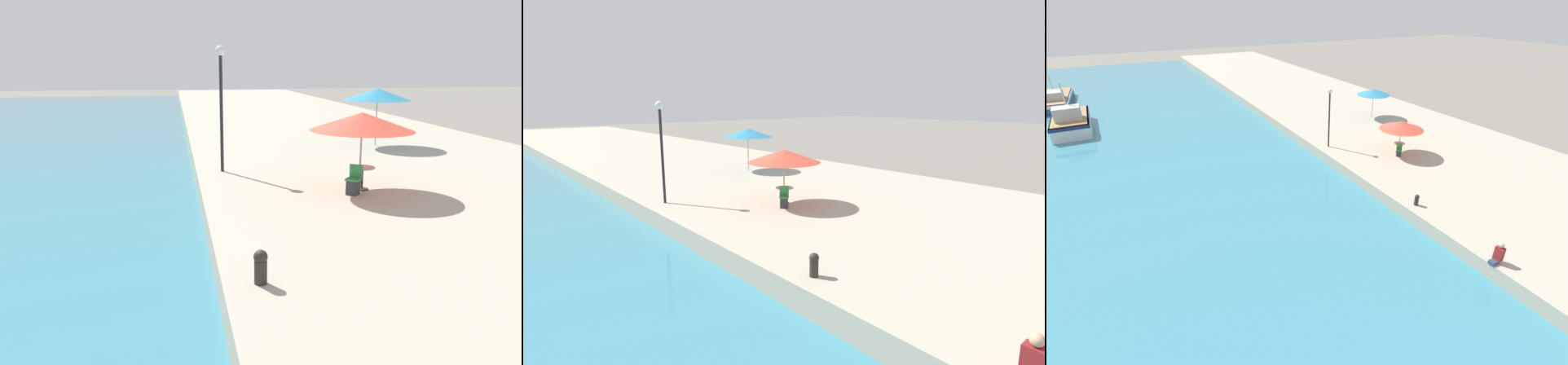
{
  "view_description": "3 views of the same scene",
  "coord_description": "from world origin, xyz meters",
  "views": [
    {
      "loc": [
        -0.75,
        5.14,
        4.75
      ],
      "look_at": [
        1.5,
        18.31,
        1.6
      ],
      "focal_mm": 35.0,
      "sensor_mm": 36.0,
      "label": 1
    },
    {
      "loc": [
        -6.35,
        6.44,
        5.4
      ],
      "look_at": [
        4.96,
        20.03,
        1.8
      ],
      "focal_mm": 28.0,
      "sensor_mm": 36.0,
      "label": 2
    },
    {
      "loc": [
        -12.76,
        1.62,
        11.11
      ],
      "look_at": [
        -4.0,
        18.0,
        1.4
      ],
      "focal_mm": 24.0,
      "sensor_mm": 36.0,
      "label": 3
    }
  ],
  "objects": [
    {
      "name": "fishing_boat_near",
      "position": [
        -17.49,
        40.52,
        0.92
      ],
      "size": [
        3.41,
        7.68,
        4.46
      ],
      "rotation": [
        0.0,
        0.0,
        0.04
      ],
      "color": "silver",
      "rests_on": "water_basin"
    },
    {
      "name": "fishing_boat_mid",
      "position": [
        -19.67,
        51.96,
        0.72
      ],
      "size": [
        3.09,
        10.25,
        3.39
      ],
      "rotation": [
        0.0,
        0.0,
        -0.01
      ],
      "color": "navy",
      "rests_on": "water_basin"
    },
    {
      "name": "cafe_chair_left",
      "position": [
        4.61,
        19.6,
        1.12
      ],
      "size": [
        0.58,
        0.59,
        0.91
      ],
      "rotation": [
        0.0,
        0.0,
        2.42
      ],
      "color": "#2D2D33",
      "rests_on": "quay_promenade"
    },
    {
      "name": "quay_promenade",
      "position": [
        8.0,
        37.0,
        0.4
      ],
      "size": [
        16.0,
        90.0,
        0.8
      ],
      "color": "#B2A893",
      "rests_on": "ground_plane"
    },
    {
      "name": "cafe_umbrella_white",
      "position": [
        8.92,
        28.5,
        3.28
      ],
      "size": [
        3.21,
        3.21,
        2.77
      ],
      "color": "#B7B7B7",
      "rests_on": "quay_promenade"
    },
    {
      "name": "cafe_umbrella_pink",
      "position": [
        4.96,
        20.03,
        2.99
      ],
      "size": [
        3.24,
        3.24,
        2.48
      ],
      "color": "#B7B7B7",
      "rests_on": "quay_promenade"
    },
    {
      "name": "mooring_bollard",
      "position": [
        0.71,
        13.68,
        1.15
      ],
      "size": [
        0.26,
        0.26,
        0.65
      ],
      "color": "#2D2823",
      "rests_on": "quay_promenade"
    },
    {
      "name": "lamppost",
      "position": [
        0.96,
        23.7,
        3.89
      ],
      "size": [
        0.36,
        0.36,
        4.56
      ],
      "color": "#232328",
      "rests_on": "quay_promenade"
    },
    {
      "name": "cafe_table",
      "position": [
        5.08,
        20.14,
        1.33
      ],
      "size": [
        0.8,
        0.8,
        0.74
      ],
      "color": "#333338",
      "rests_on": "quay_promenade"
    },
    {
      "name": "person_at_quay",
      "position": [
        0.34,
        8.31,
        1.25
      ],
      "size": [
        0.55,
        0.36,
        1.02
      ],
      "color": "#333D5B",
      "rests_on": "quay_promenade"
    }
  ]
}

